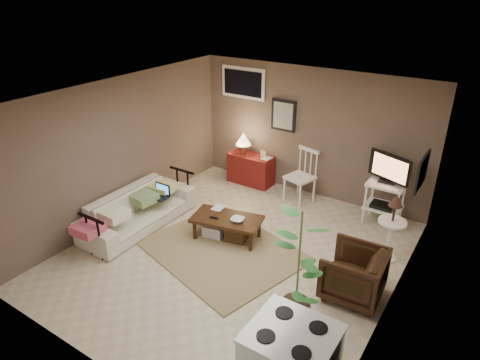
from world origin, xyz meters
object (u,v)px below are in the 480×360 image
Objects in this scene: coffee_table at (227,226)px; sofa at (138,204)px; tv_stand at (386,188)px; armchair at (354,272)px; red_console at (250,166)px; spindle_chair at (300,178)px; potted_plant at (299,266)px; side_table at (393,220)px.

coffee_table is 1.54m from sofa.
tv_stand is 1.66× the size of armchair.
red_console reaches higher than armchair.
tv_stand is (3.37, 2.32, 0.26)m from sofa.
sofa is 1.64× the size of tv_stand.
spindle_chair is at bearing -178.67° from tv_stand.
spindle_chair is (0.39, 1.81, 0.24)m from coffee_table.
armchair is (1.74, -2.03, -0.09)m from spindle_chair.
coffee_table is 1.57× the size of armchair.
sofa is 4.10m from tv_stand.
spindle_chair is at bearing -39.03° from sofa.
armchair is (2.14, -0.21, 0.15)m from coffee_table.
red_console is at bearing 177.68° from tv_stand.
coffee_table is 1.12× the size of red_console.
potted_plant is at bearing -93.30° from tv_stand.
potted_plant reaches higher than red_console.
red_console is 0.84× the size of tv_stand.
armchair is at bearing 65.46° from potted_plant.
coffee_table is 2.11m from red_console.
sofa is 1.95× the size of red_console.
coffee_table is at bearing -98.75° from armchair.
spindle_chair is 3.21m from potted_plant.
red_console is at bearing 111.88° from coffee_table.
side_table reaches higher than sofa.
sofa reaches higher than armchair.
potted_plant is (-0.17, -2.92, 0.18)m from tv_stand.
coffee_table is at bearing -68.12° from red_console.
red_console is at bearing 173.00° from spindle_chair.
tv_stand is at bearing 111.08° from side_table.
red_console is 1.20m from spindle_chair.
side_table is 1.12m from armchair.
armchair is at bearing -5.67° from coffee_table.
red_console is (-0.79, 1.96, 0.13)m from coffee_table.
red_console is 2.72m from tv_stand.
tv_stand is at bearing -176.91° from armchair.
tv_stand is 2.93m from potted_plant.
spindle_chair is at bearing 115.13° from potted_plant.
sofa reaches higher than coffee_table.
red_console is 1.05× the size of spindle_chair.
armchair is (0.22, -2.06, -0.28)m from tv_stand.
potted_plant reaches higher than sofa.
potted_plant is (3.20, -0.60, 0.44)m from sofa.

